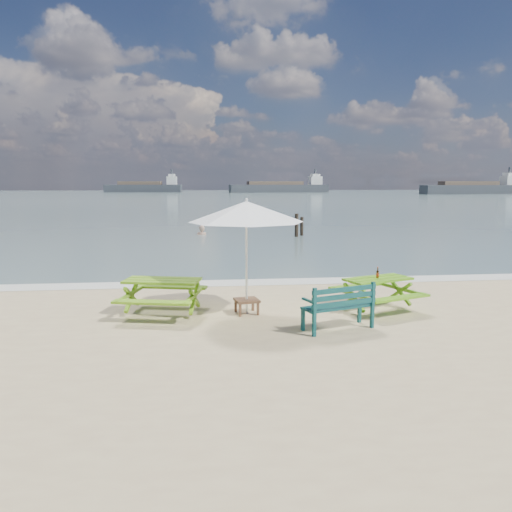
{
  "coord_description": "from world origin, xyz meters",
  "views": [
    {
      "loc": [
        -1.77,
        -9.17,
        2.82
      ],
      "look_at": [
        -0.42,
        3.0,
        1.0
      ],
      "focal_mm": 35.0,
      "sensor_mm": 36.0,
      "label": 1
    }
  ],
  "objects": [
    {
      "name": "picnic_table_right",
      "position": [
        2.11,
        1.31,
        0.34
      ],
      "size": [
        1.98,
        2.08,
        0.71
      ],
      "color": "#5A9A17",
      "rests_on": "ground"
    },
    {
      "name": "sea",
      "position": [
        0.0,
        85.0,
        0.0
      ],
      "size": [
        300.0,
        300.0,
        0.0
      ],
      "primitive_type": "plane",
      "color": "slate",
      "rests_on": "ground"
    },
    {
      "name": "patio_umbrella",
      "position": [
        -0.82,
        1.28,
        2.2
      ],
      "size": [
        2.84,
        2.84,
        2.43
      ],
      "color": "silver",
      "rests_on": "ground"
    },
    {
      "name": "picnic_table_left",
      "position": [
        -2.62,
        1.44,
        0.37
      ],
      "size": [
        1.94,
        2.08,
        0.76
      ],
      "color": "#699F18",
      "rests_on": "ground"
    },
    {
      "name": "park_bench",
      "position": [
        0.82,
        -0.06,
        0.27
      ],
      "size": [
        1.49,
        0.9,
        0.87
      ],
      "color": "#0F3F3F",
      "rests_on": "ground"
    },
    {
      "name": "side_table",
      "position": [
        -0.82,
        1.28,
        0.17
      ],
      "size": [
        0.57,
        0.57,
        0.32
      ],
      "color": "brown",
      "rests_on": "ground"
    },
    {
      "name": "mooring_pilings",
      "position": [
        3.32,
        16.47,
        0.46
      ],
      "size": [
        0.58,
        0.78,
        1.4
      ],
      "color": "black",
      "rests_on": "ground"
    },
    {
      "name": "swimmer",
      "position": [
        -1.74,
        17.89,
        -0.41
      ],
      "size": [
        0.74,
        0.56,
        1.85
      ],
      "color": "tan",
      "rests_on": "ground"
    },
    {
      "name": "foam_strip",
      "position": [
        0.0,
        4.6,
        0.01
      ],
      "size": [
        22.0,
        0.9,
        0.01
      ],
      "primitive_type": "cube",
      "color": "silver",
      "rests_on": "ground"
    },
    {
      "name": "cargo_ships",
      "position": [
        56.76,
        121.14,
        1.18
      ],
      "size": [
        148.8,
        34.8,
        4.4
      ],
      "color": "#34383E",
      "rests_on": "ground"
    },
    {
      "name": "beer_bottle",
      "position": [
        2.09,
        1.3,
        0.8
      ],
      "size": [
        0.06,
        0.06,
        0.25
      ],
      "color": "brown",
      "rests_on": "picnic_table_right"
    }
  ]
}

